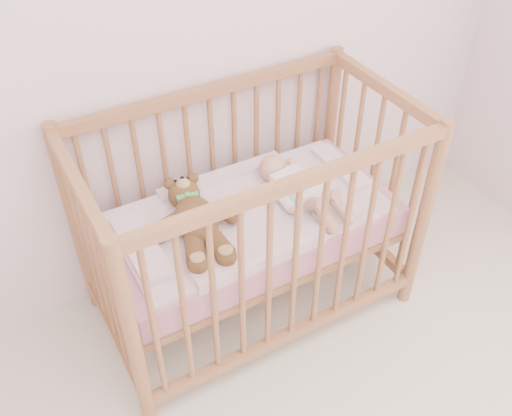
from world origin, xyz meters
TOP-DOWN VIEW (x-y plane):
  - wall_back at (0.00, 2.00)m, footprint 4.00×0.02m
  - crib at (0.40, 1.60)m, footprint 1.36×0.76m
  - mattress at (0.40, 1.60)m, footprint 1.22×0.62m
  - blanket at (0.40, 1.60)m, footprint 1.10×0.58m
  - baby at (0.61, 1.58)m, footprint 0.35×0.58m
  - teddy_bear at (0.15, 1.58)m, footprint 0.45×0.58m

SIDE VIEW (x-z plane):
  - mattress at x=0.40m, z-range 0.42..0.55m
  - crib at x=0.40m, z-range 0.00..1.00m
  - blanket at x=0.40m, z-range 0.53..0.59m
  - baby at x=0.61m, z-range 0.57..0.70m
  - teddy_bear at x=0.15m, z-range 0.57..0.72m
  - wall_back at x=0.00m, z-range 0.00..2.70m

